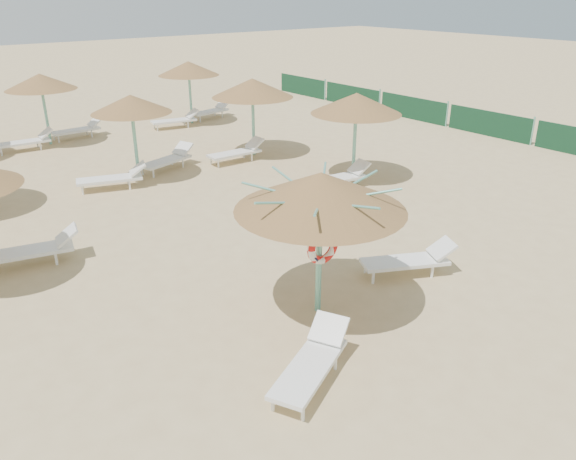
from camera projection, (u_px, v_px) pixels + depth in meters
ground at (334, 304)px, 10.85m from camera, size 120.00×120.00×0.00m
main_palapa at (321, 192)px, 9.69m from camera, size 3.04×3.04×2.73m
lounger_main_a at (312, 361)px, 8.63m from camera, size 1.99×1.38×0.70m
lounger_main_b at (411, 260)px, 11.84m from camera, size 2.02×1.41×0.72m
palapa_field at (116, 100)px, 17.89m from camera, size 15.17×13.18×2.72m
windbreak_fence at (414, 108)px, 25.76m from camera, size 0.08×19.84×1.10m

